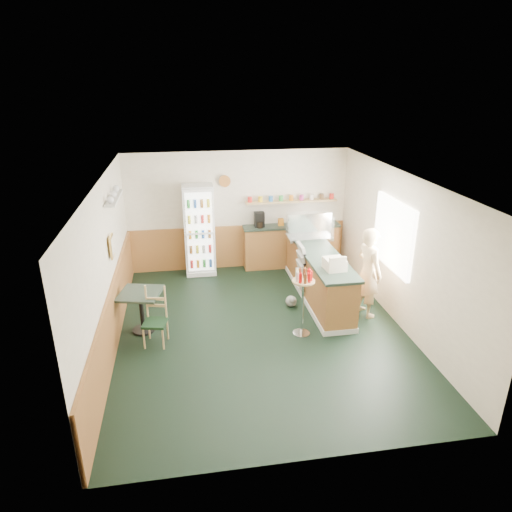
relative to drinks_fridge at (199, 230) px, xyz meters
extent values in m
plane|color=black|center=(0.91, -2.74, -1.01)|extent=(6.00, 6.00, 0.00)
cube|color=beige|center=(0.91, 0.27, 0.34)|extent=(5.00, 0.02, 2.70)
cube|color=beige|center=(-1.60, -2.74, 0.34)|extent=(0.02, 6.00, 2.70)
cube|color=beige|center=(3.42, -2.74, 0.34)|extent=(0.02, 6.00, 2.70)
cube|color=silver|center=(0.91, -2.74, 1.70)|extent=(5.00, 6.00, 0.02)
cube|color=#A57235|center=(0.91, 0.23, -0.51)|extent=(4.98, 0.05, 1.00)
cube|color=#A57235|center=(-1.56, -2.74, -0.51)|extent=(0.05, 5.98, 1.00)
cube|color=white|center=(3.37, -2.44, 0.54)|extent=(0.06, 1.45, 1.25)
cube|color=gold|center=(-1.54, -2.24, 0.54)|extent=(0.03, 0.32, 0.38)
cube|color=silver|center=(-1.49, -1.74, 1.24)|extent=(0.18, 1.20, 0.03)
cylinder|color=#A26128|center=(0.61, 0.20, 1.04)|extent=(0.26, 0.04, 0.26)
cube|color=#A57235|center=(2.26, -1.67, -0.54)|extent=(0.60, 2.95, 0.95)
cube|color=silver|center=(2.26, -1.67, -0.96)|extent=(0.64, 2.97, 0.10)
cube|color=#2C3C32|center=(2.26, -1.67, -0.03)|extent=(0.68, 3.01, 0.05)
cube|color=#A57235|center=(2.11, 0.06, -0.54)|extent=(2.20, 0.38, 0.95)
cube|color=#2C3C32|center=(2.11, 0.06, -0.03)|extent=(2.24, 0.42, 0.05)
cube|color=tan|center=(2.11, 0.14, 0.54)|extent=(2.10, 0.22, 0.04)
cube|color=black|center=(1.36, 0.06, 0.17)|extent=(0.22, 0.18, 0.34)
cylinder|color=#B2664C|center=(1.16, 0.14, 0.62)|extent=(0.10, 0.10, 0.12)
cylinder|color=#B2664C|center=(1.40, 0.14, 0.62)|extent=(0.10, 0.10, 0.12)
cylinder|color=#B2664C|center=(1.64, 0.14, 0.62)|extent=(0.10, 0.10, 0.12)
cylinder|color=#B2664C|center=(1.87, 0.14, 0.62)|extent=(0.10, 0.10, 0.12)
cylinder|color=#B2664C|center=(2.11, 0.14, 0.62)|extent=(0.10, 0.10, 0.12)
cylinder|color=#B2664C|center=(2.35, 0.14, 0.62)|extent=(0.10, 0.10, 0.12)
cylinder|color=#B2664C|center=(2.59, 0.14, 0.62)|extent=(0.10, 0.10, 0.12)
cylinder|color=#B2664C|center=(2.82, 0.14, 0.62)|extent=(0.10, 0.10, 0.12)
cylinder|color=#B2664C|center=(3.06, 0.14, 0.62)|extent=(0.10, 0.10, 0.12)
cube|color=white|center=(0.00, 0.04, 0.00)|extent=(0.67, 0.47, 2.03)
cube|color=white|center=(0.00, -0.19, 0.01)|extent=(0.56, 0.02, 1.79)
cube|color=silver|center=(0.00, -0.26, 0.01)|extent=(0.60, 0.02, 1.85)
cube|color=silver|center=(2.26, -0.92, 0.03)|extent=(0.93, 0.49, 0.06)
cube|color=silver|center=(2.26, -0.92, 0.29)|extent=(0.91, 0.46, 0.46)
cube|color=beige|center=(2.26, -2.58, 0.10)|extent=(0.37, 0.39, 0.20)
imported|color=tan|center=(2.96, -2.47, -0.16)|extent=(0.55, 0.66, 1.71)
cylinder|color=silver|center=(1.59, -2.99, -1.00)|extent=(0.30, 0.30, 0.02)
cylinder|color=silver|center=(1.59, -2.99, -0.50)|extent=(0.04, 0.04, 1.00)
cylinder|color=tan|center=(1.59, -2.99, 0.00)|extent=(0.38, 0.38, 0.03)
cylinder|color=red|center=(1.71, -3.01, 0.10)|extent=(0.05, 0.05, 0.17)
cylinder|color=red|center=(1.70, -2.93, 0.10)|extent=(0.05, 0.05, 0.17)
cylinder|color=red|center=(1.64, -2.88, 0.10)|extent=(0.05, 0.05, 0.17)
cylinder|color=red|center=(1.56, -2.88, 0.10)|extent=(0.05, 0.05, 0.17)
cylinder|color=red|center=(1.49, -2.93, 0.10)|extent=(0.05, 0.05, 0.17)
cylinder|color=red|center=(1.48, -3.01, 0.10)|extent=(0.05, 0.05, 0.17)
cylinder|color=red|center=(1.51, -3.08, 0.10)|extent=(0.05, 0.05, 0.17)
cylinder|color=red|center=(1.59, -3.11, 0.10)|extent=(0.05, 0.05, 0.17)
cylinder|color=red|center=(1.66, -3.08, 0.10)|extent=(0.05, 0.05, 0.17)
cube|color=black|center=(1.92, -1.63, -0.76)|extent=(0.05, 0.47, 0.03)
cube|color=beige|center=(1.90, -1.63, -0.69)|extent=(0.09, 0.43, 0.16)
cube|color=black|center=(1.92, -1.63, -0.57)|extent=(0.05, 0.47, 0.03)
cube|color=beige|center=(1.90, -1.63, -0.50)|extent=(0.09, 0.43, 0.16)
cube|color=black|center=(1.92, -1.63, -0.38)|extent=(0.05, 0.47, 0.03)
cube|color=beige|center=(1.90, -1.63, -0.31)|extent=(0.09, 0.43, 0.16)
cube|color=black|center=(1.92, -1.63, -0.19)|extent=(0.05, 0.47, 0.03)
cube|color=beige|center=(1.90, -1.63, -0.12)|extent=(0.09, 0.43, 0.16)
cube|color=black|center=(1.92, -1.63, 0.00)|extent=(0.05, 0.47, 0.03)
cube|color=beige|center=(1.90, -1.63, 0.07)|extent=(0.09, 0.43, 0.16)
cylinder|color=black|center=(-1.14, -2.44, -0.99)|extent=(0.39, 0.39, 0.04)
cylinder|color=black|center=(-1.14, -2.44, -0.64)|extent=(0.08, 0.08, 0.69)
cube|color=#2C3C32|center=(-1.14, -2.44, -0.28)|extent=(0.83, 0.83, 0.04)
cube|color=black|center=(-0.89, -2.90, -0.61)|extent=(0.44, 0.44, 0.04)
cylinder|color=tan|center=(-1.05, -3.06, -0.82)|extent=(0.03, 0.03, 0.39)
cylinder|color=tan|center=(-0.73, -3.06, -0.82)|extent=(0.03, 0.03, 0.39)
cylinder|color=tan|center=(-1.05, -2.75, -0.82)|extent=(0.03, 0.03, 0.39)
cylinder|color=tan|center=(-0.73, -2.75, -0.82)|extent=(0.03, 0.03, 0.39)
cube|color=tan|center=(-0.89, -2.74, -0.31)|extent=(0.34, 0.10, 0.60)
sphere|color=gray|center=(1.65, -1.96, -0.90)|extent=(0.22, 0.22, 0.22)
sphere|color=gray|center=(1.65, -2.07, -0.81)|extent=(0.13, 0.13, 0.13)
camera|label=1|loc=(-0.31, -9.69, 3.20)|focal=32.00mm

